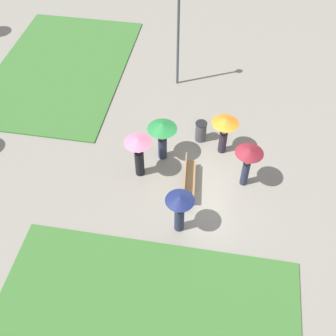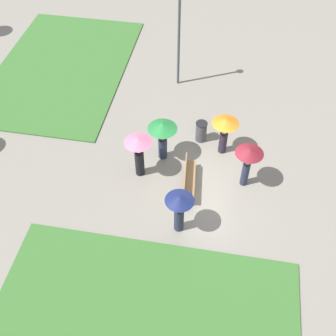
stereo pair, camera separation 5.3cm
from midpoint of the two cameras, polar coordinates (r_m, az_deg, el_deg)
ground_plane at (r=16.43m, az=5.42°, el=-2.11°), size 90.00×90.00×0.00m
lawn_patch_near at (r=13.45m, az=-3.73°, el=-21.56°), size 6.31×9.38×0.06m
lawn_patch_far at (r=22.57m, az=-14.35°, el=12.97°), size 9.76×6.34×0.06m
park_bench at (r=15.92m, az=2.59°, el=-1.44°), size 1.97×0.59×0.90m
lamp_post at (r=19.26m, az=1.33°, el=18.90°), size 0.32×0.32×4.94m
trash_bin at (r=17.74m, az=4.38°, el=4.99°), size 0.50×0.50×0.92m
crowd_person_navy at (r=14.13m, az=1.48°, el=-5.28°), size 0.99×0.99×1.82m
crowd_person_maroon at (r=15.60m, az=10.71°, el=1.29°), size 1.04×1.04×1.88m
crowd_person_pink at (r=15.76m, az=-4.11°, el=2.50°), size 1.05×1.05×1.93m
crowd_person_orange at (r=16.75m, az=7.59°, el=5.48°), size 1.07×1.07×1.78m
crowd_person_green at (r=16.33m, az=-0.87°, el=4.90°), size 1.16×1.16×1.84m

